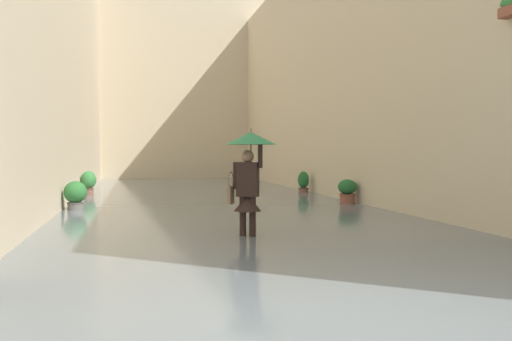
{
  "coord_description": "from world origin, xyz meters",
  "views": [
    {
      "loc": [
        2.27,
        4.94,
        1.62
      ],
      "look_at": [
        0.12,
        -5.19,
        1.28
      ],
      "focal_mm": 39.99,
      "sensor_mm": 36.0,
      "label": 1
    }
  ],
  "objects_px": {
    "person_wading": "(249,165)",
    "potted_plant_mid_right": "(75,195)",
    "potted_plant_near_right": "(89,182)",
    "potted_plant_mid_left": "(303,183)",
    "potted_plant_far_left": "(347,192)"
  },
  "relations": [
    {
      "from": "person_wading",
      "to": "potted_plant_mid_left",
      "type": "bearing_deg",
      "value": -111.78
    },
    {
      "from": "person_wading",
      "to": "potted_plant_mid_right",
      "type": "relative_size",
      "value": 2.39
    },
    {
      "from": "potted_plant_mid_right",
      "to": "potted_plant_near_right",
      "type": "distance_m",
      "value": 5.19
    },
    {
      "from": "person_wading",
      "to": "potted_plant_mid_left",
      "type": "height_order",
      "value": "person_wading"
    },
    {
      "from": "person_wading",
      "to": "potted_plant_mid_right",
      "type": "distance_m",
      "value": 6.57
    },
    {
      "from": "potted_plant_near_right",
      "to": "potted_plant_mid_right",
      "type": "bearing_deg",
      "value": 90.77
    },
    {
      "from": "potted_plant_mid_left",
      "to": "potted_plant_mid_right",
      "type": "bearing_deg",
      "value": 32.07
    },
    {
      "from": "potted_plant_far_left",
      "to": "potted_plant_mid_right",
      "type": "bearing_deg",
      "value": 2.7
    },
    {
      "from": "person_wading",
      "to": "potted_plant_near_right",
      "type": "height_order",
      "value": "person_wading"
    },
    {
      "from": "potted_plant_far_left",
      "to": "potted_plant_mid_left",
      "type": "bearing_deg",
      "value": -89.76
    },
    {
      "from": "person_wading",
      "to": "potted_plant_mid_left",
      "type": "relative_size",
      "value": 2.29
    },
    {
      "from": "potted_plant_mid_right",
      "to": "potted_plant_near_right",
      "type": "height_order",
      "value": "potted_plant_near_right"
    },
    {
      "from": "person_wading",
      "to": "potted_plant_near_right",
      "type": "distance_m",
      "value": 11.29
    },
    {
      "from": "potted_plant_mid_right",
      "to": "potted_plant_mid_left",
      "type": "relative_size",
      "value": 0.96
    },
    {
      "from": "person_wading",
      "to": "potted_plant_far_left",
      "type": "xyz_separation_m",
      "value": [
        -4.11,
        -5.84,
        -0.93
      ]
    }
  ]
}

